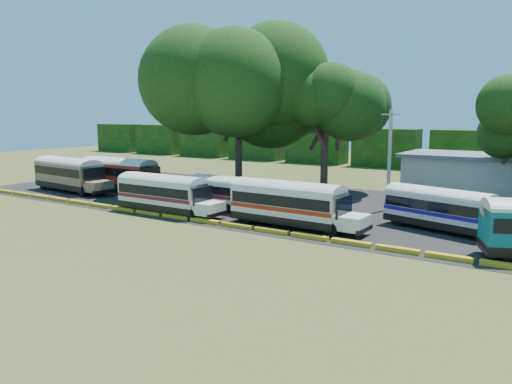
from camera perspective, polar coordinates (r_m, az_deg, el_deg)
The scene contains 14 objects.
ground at distance 39.00m, azimuth -8.47°, elevation -3.53°, with size 160.00×160.00×0.00m, color #3D541C.
asphalt_strip at distance 47.95m, azimuth 1.94°, elevation -1.07°, with size 64.00×24.00×0.02m, color black.
curb at distance 39.70m, azimuth -7.52°, elevation -3.07°, with size 53.70×0.45×0.30m.
terminal_building at distance 59.29m, azimuth 25.67°, elevation 1.96°, with size 19.00×9.00×4.00m.
treeline_backdrop at distance 80.74m, azimuth 14.64°, elevation 4.89°, with size 130.00×4.00×6.00m.
bus_beige at distance 57.41m, azimuth -20.54°, elevation 2.14°, with size 11.36×3.84×3.66m.
bus_red at distance 55.89m, azimuth -15.22°, elevation 2.21°, with size 11.10×2.95×3.63m.
bus_cream_west at distance 42.69m, azimuth -10.43°, elevation 0.05°, with size 10.06×2.59×3.30m.
bus_cream_east at distance 42.98m, azimuth -2.87°, elevation 0.04°, with size 9.22×2.45×3.02m.
bus_white_red at distance 36.92m, azimuth 3.89°, elevation -1.07°, with size 10.57×2.86×3.46m.
bus_white_blue at distance 38.14m, azimuth 20.40°, elevation -1.60°, with size 9.71×4.90×3.10m.
tree_west at distance 55.44m, azimuth -2.05°, elevation 12.42°, with size 15.25×15.25×17.32m.
tree_center at distance 53.62m, azimuth 7.97°, elevation 10.59°, with size 9.39×9.39×13.46m.
utility_pole at distance 44.47m, azimuth 14.99°, elevation 3.64°, with size 1.60×0.30×8.73m.
Camera 1 is at (25.26, -28.50, 8.41)m, focal length 35.00 mm.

